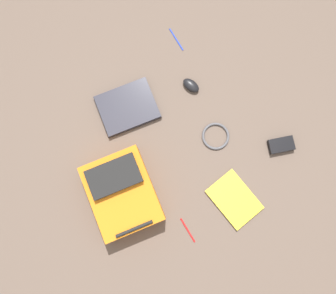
{
  "coord_description": "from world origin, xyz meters",
  "views": [
    {
      "loc": [
        0.13,
        0.2,
        1.79
      ],
      "look_at": [
        -0.0,
        -0.02,
        0.02
      ],
      "focal_mm": 36.12,
      "sensor_mm": 36.0,
      "label": 1
    }
  ],
  "objects_px": {
    "backpack": "(122,192)",
    "power_brick": "(281,145)",
    "book_comic": "(234,199)",
    "computer_mouse": "(191,85)",
    "pen_blue": "(188,230)",
    "cable_coil": "(216,136)",
    "laptop": "(127,107)",
    "pen_black": "(176,39)"
  },
  "relations": [
    {
      "from": "backpack",
      "to": "power_brick",
      "type": "height_order",
      "value": "backpack"
    },
    {
      "from": "power_brick",
      "to": "book_comic",
      "type": "bearing_deg",
      "value": 17.37
    },
    {
      "from": "computer_mouse",
      "to": "pen_blue",
      "type": "relative_size",
      "value": 0.72
    },
    {
      "from": "power_brick",
      "to": "pen_blue",
      "type": "xyz_separation_m",
      "value": [
        0.66,
        0.13,
        -0.01
      ]
    },
    {
      "from": "cable_coil",
      "to": "power_brick",
      "type": "height_order",
      "value": "power_brick"
    },
    {
      "from": "laptop",
      "to": "pen_blue",
      "type": "relative_size",
      "value": 2.44
    },
    {
      "from": "backpack",
      "to": "pen_blue",
      "type": "height_order",
      "value": "backpack"
    },
    {
      "from": "power_brick",
      "to": "pen_blue",
      "type": "height_order",
      "value": "power_brick"
    },
    {
      "from": "computer_mouse",
      "to": "cable_coil",
      "type": "relative_size",
      "value": 0.68
    },
    {
      "from": "pen_blue",
      "to": "power_brick",
      "type": "bearing_deg",
      "value": -169.18
    },
    {
      "from": "book_comic",
      "to": "computer_mouse",
      "type": "distance_m",
      "value": 0.65
    },
    {
      "from": "backpack",
      "to": "pen_black",
      "type": "relative_size",
      "value": 2.96
    },
    {
      "from": "book_comic",
      "to": "pen_black",
      "type": "xyz_separation_m",
      "value": [
        -0.2,
        -0.92,
        -0.0
      ]
    },
    {
      "from": "backpack",
      "to": "laptop",
      "type": "distance_m",
      "value": 0.46
    },
    {
      "from": "backpack",
      "to": "computer_mouse",
      "type": "xyz_separation_m",
      "value": [
        -0.61,
        -0.31,
        -0.05
      ]
    },
    {
      "from": "pen_black",
      "to": "pen_blue",
      "type": "bearing_deg",
      "value": 62.22
    },
    {
      "from": "power_brick",
      "to": "pen_blue",
      "type": "distance_m",
      "value": 0.67
    },
    {
      "from": "backpack",
      "to": "computer_mouse",
      "type": "height_order",
      "value": "backpack"
    },
    {
      "from": "cable_coil",
      "to": "pen_blue",
      "type": "distance_m",
      "value": 0.52
    },
    {
      "from": "book_comic",
      "to": "computer_mouse",
      "type": "height_order",
      "value": "computer_mouse"
    },
    {
      "from": "pen_black",
      "to": "pen_blue",
      "type": "height_order",
      "value": "same"
    },
    {
      "from": "power_brick",
      "to": "laptop",
      "type": "bearing_deg",
      "value": -44.91
    },
    {
      "from": "power_brick",
      "to": "computer_mouse",
      "type": "bearing_deg",
      "value": -65.34
    },
    {
      "from": "book_comic",
      "to": "computer_mouse",
      "type": "bearing_deg",
      "value": -101.02
    },
    {
      "from": "book_comic",
      "to": "power_brick",
      "type": "relative_size",
      "value": 2.15
    },
    {
      "from": "power_brick",
      "to": "pen_blue",
      "type": "bearing_deg",
      "value": 10.82
    },
    {
      "from": "cable_coil",
      "to": "power_brick",
      "type": "bearing_deg",
      "value": 141.17
    },
    {
      "from": "computer_mouse",
      "to": "pen_blue",
      "type": "height_order",
      "value": "computer_mouse"
    },
    {
      "from": "pen_black",
      "to": "power_brick",
      "type": "bearing_deg",
      "value": 101.92
    },
    {
      "from": "computer_mouse",
      "to": "pen_black",
      "type": "distance_m",
      "value": 0.29
    },
    {
      "from": "cable_coil",
      "to": "power_brick",
      "type": "xyz_separation_m",
      "value": [
        -0.27,
        0.22,
        0.01
      ]
    },
    {
      "from": "laptop",
      "to": "cable_coil",
      "type": "height_order",
      "value": "laptop"
    },
    {
      "from": "laptop",
      "to": "computer_mouse",
      "type": "height_order",
      "value": "computer_mouse"
    },
    {
      "from": "laptop",
      "to": "pen_blue",
      "type": "xyz_separation_m",
      "value": [
        0.06,
        0.72,
        -0.01
      ]
    },
    {
      "from": "laptop",
      "to": "backpack",
      "type": "bearing_deg",
      "value": 57.52
    },
    {
      "from": "backpack",
      "to": "computer_mouse",
      "type": "distance_m",
      "value": 0.68
    },
    {
      "from": "book_comic",
      "to": "pen_black",
      "type": "distance_m",
      "value": 0.94
    },
    {
      "from": "cable_coil",
      "to": "book_comic",
      "type": "bearing_deg",
      "value": 74.33
    },
    {
      "from": "laptop",
      "to": "pen_blue",
      "type": "height_order",
      "value": "laptop"
    },
    {
      "from": "backpack",
      "to": "pen_black",
      "type": "xyz_separation_m",
      "value": [
        -0.68,
        -0.59,
        -0.07
      ]
    },
    {
      "from": "backpack",
      "to": "power_brick",
      "type": "relative_size",
      "value": 3.32
    },
    {
      "from": "backpack",
      "to": "power_brick",
      "type": "distance_m",
      "value": 0.87
    }
  ]
}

